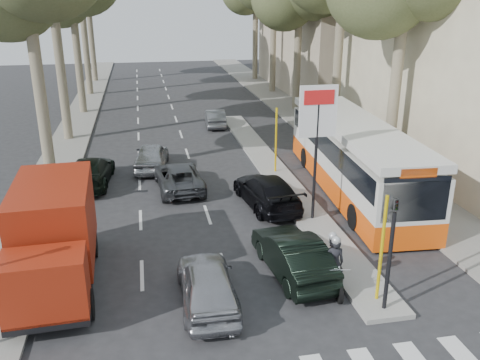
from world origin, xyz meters
The scene contains 19 objects.
ground centered at (0.00, 0.00, 0.00)m, with size 120.00×120.00×0.00m, color #28282B.
sidewalk_right centered at (8.60, 25.00, 0.06)m, with size 3.20×70.00×0.12m, color gray.
median_left centered at (-8.00, 28.00, 0.06)m, with size 2.40×64.00×0.12m, color gray.
traffic_island centered at (3.25, 11.00, 0.08)m, with size 1.50×26.00×0.16m, color gray.
building_far centered at (15.50, 34.00, 8.00)m, with size 11.00×20.00×16.00m, color #B7A88E.
billboard centered at (3.25, 5.00, 3.70)m, with size 1.50×12.10×5.60m.
traffic_light_island centered at (3.25, -1.50, 2.49)m, with size 0.16×0.41×3.60m.
silver_hatchback centered at (-1.77, -0.07, 0.69)m, with size 1.64×4.07×1.39m, color #A1A2A8.
dark_hatchback centered at (1.25, 1.15, 0.71)m, with size 1.51×4.32×1.42m, color black.
queue_car_a centered at (-1.84, 9.79, 0.61)m, with size 2.04×4.42×1.23m, color #44474B.
queue_car_b centered at (1.80, 7.00, 0.69)m, with size 1.94×4.76×1.38m, color black.
queue_car_c centered at (-3.01, 13.14, 0.70)m, with size 1.66×4.12×1.40m, color #94989B.
queue_car_d centered at (1.69, 21.74, 0.60)m, with size 1.28×3.67×1.21m, color #53565B.
queue_car_e centered at (-6.02, 11.20, 0.68)m, with size 1.91×4.70×1.36m, color black.
red_truck centered at (-6.31, 2.01, 1.70)m, with size 2.54×6.12×3.22m.
city_bus centered at (6.20, 7.99, 1.76)m, with size 3.57×12.83×3.34m.
motorcycle centered at (2.28, 0.23, 0.84)m, with size 0.87×2.16×1.84m.
pedestrian_near centered at (9.56, 10.97, 1.04)m, with size 1.08×0.53×1.84m, color #362D44.
pedestrian_far centered at (8.71, 8.81, 1.04)m, with size 1.19×0.53×1.85m, color #716755.
Camera 1 is at (-3.32, -13.14, 8.77)m, focal length 38.00 mm.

